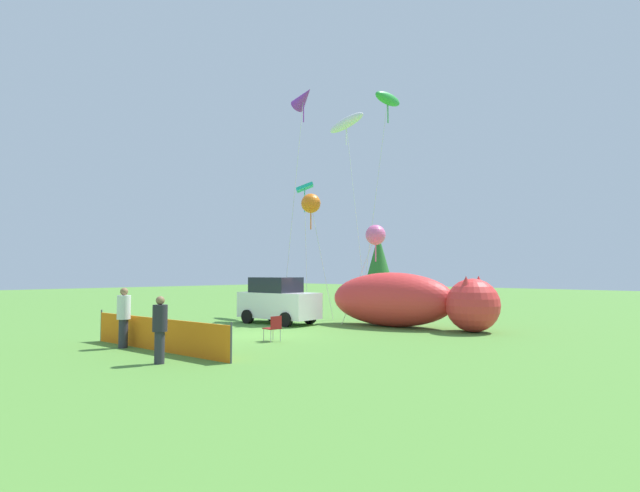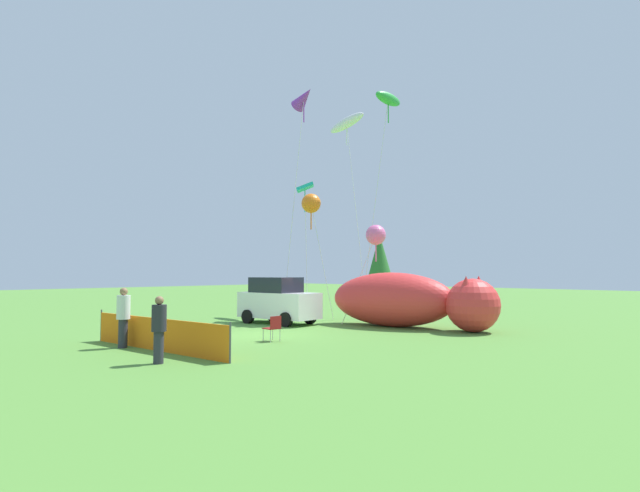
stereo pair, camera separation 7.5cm
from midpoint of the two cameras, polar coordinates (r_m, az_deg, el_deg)
name	(u,v)px [view 1 (the left image)]	position (r m, az deg, el deg)	size (l,w,h in m)	color
ground_plane	(258,335)	(19.30, -7.23, -10.06)	(120.00, 120.00, 0.00)	#548C38
parked_car	(278,301)	(23.30, -4.91, -6.28)	(3.99, 2.18, 2.14)	white
folding_chair	(274,326)	(17.42, -5.43, -9.14)	(0.51, 0.51, 0.88)	maroon
inflatable_cat	(407,302)	(21.93, 9.77, -6.33)	(7.70, 3.18, 2.36)	red
safety_fence	(157,334)	(16.17, -18.24, -9.57)	(6.77, 0.65, 1.08)	orange
spectator_in_grey_shirt	(160,327)	(13.85, -17.99, -8.77)	(0.38, 0.38, 1.76)	#2D2D38
spectator_in_blue_shirt	(124,315)	(17.06, -21.65, -7.34)	(0.41, 0.41, 1.89)	#2D2D38
kite_orange_flower	(311,204)	(24.75, -1.13, 4.87)	(1.13, 1.44, 6.26)	silver
kite_green_fish	(388,100)	(27.92, 7.67, 16.23)	(1.31, 2.61, 12.00)	silver
kite_purple_delta	(304,99)	(27.21, -1.98, 16.47)	(1.62, 1.99, 12.14)	silver
kite_teal_diamond	(305,190)	(26.11, -1.84, 6.46)	(1.53, 1.30, 7.03)	silver
kite_white_ghost	(346,124)	(29.96, 2.94, 13.79)	(3.96, 1.79, 11.70)	silver
kite_pink_octopus	(376,235)	(24.48, 6.28, 1.25)	(0.99, 2.76, 4.69)	silver
horizon_tree_east	(379,256)	(57.86, 6.68, -1.19)	(2.84, 2.84, 6.78)	brown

